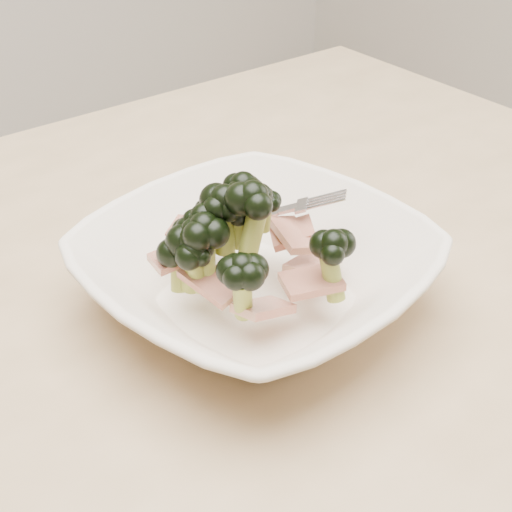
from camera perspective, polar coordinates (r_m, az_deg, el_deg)
name	(u,v)px	position (r m, az deg, el deg)	size (l,w,h in m)	color
dining_table	(164,375)	(0.70, -7.35, -9.44)	(1.20, 0.80, 0.75)	tan
broccoli_dish	(252,265)	(0.59, -0.30, -0.76)	(0.31, 0.31, 0.13)	#F5E4CF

